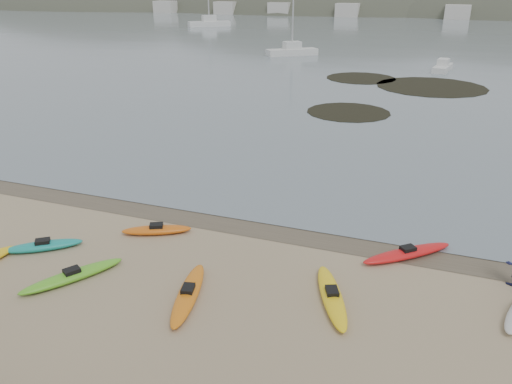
% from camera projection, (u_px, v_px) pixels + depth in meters
% --- Properties ---
extents(ground, '(600.00, 600.00, 0.00)m').
position_uv_depth(ground, '(256.00, 223.00, 22.46)').
color(ground, tan).
rests_on(ground, ground).
extents(wet_sand, '(60.00, 60.00, 0.00)m').
position_uv_depth(wet_sand, '(254.00, 225.00, 22.20)').
color(wet_sand, brown).
rests_on(wet_sand, ground).
extents(water, '(1200.00, 1200.00, 0.00)m').
position_uv_depth(water, '(438.00, 1.00, 281.98)').
color(water, slate).
rests_on(water, ground).
extents(kayaks, '(20.61, 9.58, 0.34)m').
position_uv_depth(kayaks, '(212.00, 270.00, 18.46)').
color(kayaks, '#5EBF26').
rests_on(kayaks, ground).
extents(kelp_mats, '(17.04, 23.64, 0.04)m').
position_uv_depth(kelp_mats, '(397.00, 89.00, 50.57)').
color(kelp_mats, black).
rests_on(kelp_mats, water).
extents(moored_boats, '(106.07, 78.13, 1.41)m').
position_uv_depth(moored_boats, '(367.00, 34.00, 98.81)').
color(moored_boats, silver).
rests_on(moored_boats, ground).
extents(far_town, '(199.00, 5.00, 4.00)m').
position_uv_depth(far_town, '(447.00, 12.00, 145.22)').
color(far_town, beige).
rests_on(far_town, ground).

